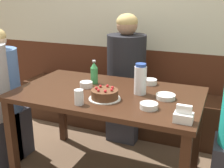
# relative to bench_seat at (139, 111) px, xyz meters

# --- Properties ---
(back_wall) EXTENTS (4.80, 0.04, 2.50)m
(back_wall) POSITION_rel_bench_seat_xyz_m (0.00, 0.22, 1.02)
(back_wall) COLOR #4C2314
(back_wall) RESTS_ON ground_plane
(bench_seat) EXTENTS (2.73, 0.38, 0.46)m
(bench_seat) POSITION_rel_bench_seat_xyz_m (0.00, 0.00, 0.00)
(bench_seat) COLOR #381E11
(bench_seat) RESTS_ON ground_plane
(dining_table) EXTENTS (1.40, 0.82, 0.73)m
(dining_table) POSITION_rel_bench_seat_xyz_m (0.00, -0.83, 0.41)
(dining_table) COLOR #381E11
(dining_table) RESTS_ON ground_plane
(birthday_cake) EXTENTS (0.23, 0.23, 0.09)m
(birthday_cake) POSITION_rel_bench_seat_xyz_m (0.04, -0.97, 0.53)
(birthday_cake) COLOR white
(birthday_cake) RESTS_ON dining_table
(water_pitcher) EXTENTS (0.09, 0.09, 0.23)m
(water_pitcher) POSITION_rel_bench_seat_xyz_m (0.24, -0.77, 0.61)
(water_pitcher) COLOR white
(water_pitcher) RESTS_ON dining_table
(soju_bottle) EXTENTS (0.06, 0.06, 0.20)m
(soju_bottle) POSITION_rel_bench_seat_xyz_m (-0.18, -0.68, 0.59)
(soju_bottle) COLOR #388E4C
(soju_bottle) RESTS_ON dining_table
(napkin_holder) EXTENTS (0.11, 0.08, 0.11)m
(napkin_holder) POSITION_rel_bench_seat_xyz_m (0.61, -1.14, 0.54)
(napkin_holder) COLOR white
(napkin_holder) RESTS_ON dining_table
(bowl_soup_white) EXTENTS (0.12, 0.12, 0.04)m
(bowl_soup_white) POSITION_rel_bench_seat_xyz_m (0.38, -1.02, 0.52)
(bowl_soup_white) COLOR white
(bowl_soup_white) RESTS_ON dining_table
(bowl_rice_small) EXTENTS (0.14, 0.14, 0.03)m
(bowl_rice_small) POSITION_rel_bench_seat_xyz_m (0.44, -0.80, 0.51)
(bowl_rice_small) COLOR white
(bowl_rice_small) RESTS_ON dining_table
(bowl_side_dish) EXTENTS (0.10, 0.10, 0.04)m
(bowl_side_dish) POSITION_rel_bench_seat_xyz_m (-0.20, -0.79, 0.52)
(bowl_side_dish) COLOR white
(bowl_side_dish) RESTS_ON dining_table
(bowl_sauce_shallow) EXTENTS (0.11, 0.11, 0.04)m
(bowl_sauce_shallow) POSITION_rel_bench_seat_xyz_m (0.25, -0.52, 0.52)
(bowl_sauce_shallow) COLOR white
(bowl_sauce_shallow) RESTS_ON dining_table
(glass_water_tall) EXTENTS (0.06, 0.06, 0.10)m
(glass_water_tall) POSITION_rel_bench_seat_xyz_m (-0.08, -1.13, 0.55)
(glass_water_tall) COLOR silver
(glass_water_tall) RESTS_ON dining_table
(person_pale_blue_shirt) EXTENTS (0.38, 0.38, 1.26)m
(person_pale_blue_shirt) POSITION_rel_bench_seat_xyz_m (-0.09, -0.16, 0.40)
(person_pale_blue_shirt) COLOR #33333D
(person_pale_blue_shirt) RESTS_ON ground_plane
(person_grey_tee) EXTENTS (0.34, 0.32, 1.17)m
(person_grey_tee) POSITION_rel_bench_seat_xyz_m (-0.96, -0.92, 0.32)
(person_grey_tee) COLOR #33333D
(person_grey_tee) RESTS_ON ground_plane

